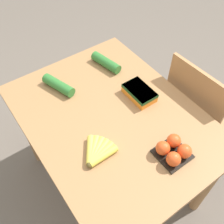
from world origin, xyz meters
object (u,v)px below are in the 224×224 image
Objects in this scene: cucumber_far at (106,63)px; tomato_pack at (173,150)px; banana_bunch at (97,153)px; carrot_bag at (139,92)px; cucumber_near at (58,85)px; chair at (198,113)px.

tomato_pack is at bearing -8.56° from cucumber_far.
banana_bunch is 0.34m from tomato_pack.
cucumber_far is at bearing -179.00° from carrot_bag.
banana_bunch is 0.60m from cucumber_far.
carrot_bag is (-0.36, 0.11, -0.01)m from tomato_pack.
carrot_bag is at bearing 163.79° from tomato_pack.
tomato_pack is 0.70m from cucumber_near.
banana_bunch is 0.42m from carrot_bag.
cucumber_near is (-0.45, -0.71, 0.30)m from chair.
cucumber_near is (-0.47, 0.06, 0.01)m from banana_bunch.
carrot_bag reaches higher than banana_bunch.
chair is at bearing 112.85° from tomato_pack.
chair is 5.75× the size of banana_bunch.
banana_bunch is 0.47m from cucumber_near.
chair is at bearing 91.06° from banana_bunch.
chair is 6.33× the size of tomato_pack.
chair is 4.46× the size of cucumber_near.
cucumber_far reaches higher than banana_bunch.
tomato_pack is at bearing -16.21° from carrot_bag.
chair is 0.90m from cucumber_near.
banana_bunch is at bearing 88.92° from chair.
chair is 4.47× the size of cucumber_far.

